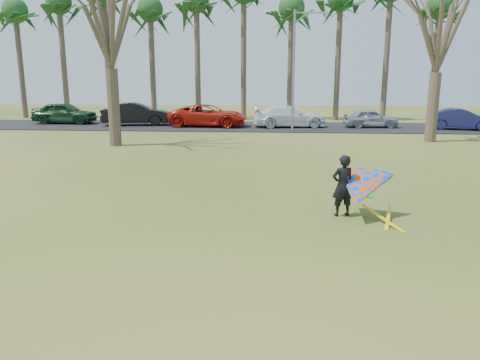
# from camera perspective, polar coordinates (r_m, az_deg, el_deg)

# --- Properties ---
(ground) EXTENTS (100.00, 100.00, 0.00)m
(ground) POSITION_cam_1_polar(r_m,az_deg,el_deg) (11.04, -0.83, -7.88)
(ground) COLOR #2A5312
(ground) RESTS_ON ground
(parking_strip) EXTENTS (46.00, 7.00, 0.06)m
(parking_strip) POSITION_cam_1_polar(r_m,az_deg,el_deg) (35.50, 2.97, 6.51)
(parking_strip) COLOR black
(parking_strip) RESTS_ON ground
(palm_0) EXTENTS (4.84, 4.84, 10.84)m
(palm_0) POSITION_cam_1_polar(r_m,az_deg,el_deg) (47.54, -25.72, 17.95)
(palm_0) COLOR #4B3D2D
(palm_0) RESTS_ON ground
(palm_1) EXTENTS (4.84, 4.84, 11.54)m
(palm_1) POSITION_cam_1_polar(r_m,az_deg,el_deg) (45.82, -21.22, 19.43)
(palm_1) COLOR #4C3C2D
(palm_1) RESTS_ON ground
(palm_3) EXTENTS (4.84, 4.84, 10.84)m
(palm_3) POSITION_cam_1_polar(r_m,az_deg,el_deg) (43.04, -10.90, 19.60)
(palm_3) COLOR #493D2B
(palm_3) RESTS_ON ground
(palm_4) EXTENTS (4.84, 4.84, 11.54)m
(palm_4) POSITION_cam_1_polar(r_m,az_deg,el_deg) (42.29, -5.34, 20.82)
(palm_4) COLOR #4D3F2E
(palm_4) RESTS_ON ground
(palm_6) EXTENTS (4.84, 4.84, 10.84)m
(palm_6) POSITION_cam_1_polar(r_m,az_deg,el_deg) (41.63, 6.31, 19.98)
(palm_6) COLOR #4D3E2E
(palm_6) RESTS_ON ground
(palm_7) EXTENTS (4.84, 4.84, 11.54)m
(palm_7) POSITION_cam_1_polar(r_m,az_deg,el_deg) (42.01, 12.17, 20.65)
(palm_7) COLOR #46372A
(palm_7) RESTS_ON ground
(palm_9) EXTENTS (4.84, 4.84, 10.84)m
(palm_9) POSITION_cam_1_polar(r_m,az_deg,el_deg) (43.60, 23.19, 18.75)
(palm_9) COLOR #48382B
(palm_9) RESTS_ON ground
(bare_tree_left) EXTENTS (6.60, 6.60, 9.70)m
(bare_tree_left) POSITION_cam_1_polar(r_m,az_deg,el_deg) (27.00, -15.76, 18.75)
(bare_tree_left) COLOR #473A2B
(bare_tree_left) RESTS_ON ground
(bare_tree_right) EXTENTS (6.27, 6.27, 9.21)m
(bare_tree_right) POSITION_cam_1_polar(r_m,az_deg,el_deg) (29.80, 23.22, 16.94)
(bare_tree_right) COLOR #48392B
(bare_tree_right) RESTS_ON ground
(streetlight) EXTENTS (2.28, 0.18, 8.00)m
(streetlight) POSITION_cam_1_polar(r_m,az_deg,el_deg) (32.31, 6.85, 13.70)
(streetlight) COLOR gray
(streetlight) RESTS_ON ground
(car_0) EXTENTS (4.94, 2.02, 1.68)m
(car_0) POSITION_cam_1_polar(r_m,az_deg,el_deg) (39.93, -20.59, 7.67)
(car_0) COLOR #173A1D
(car_0) RESTS_ON parking_strip
(car_1) EXTENTS (5.41, 2.66, 1.70)m
(car_1) POSITION_cam_1_polar(r_m,az_deg,el_deg) (37.01, -12.51, 7.86)
(car_1) COLOR black
(car_1) RESTS_ON parking_strip
(car_2) EXTENTS (6.03, 3.10, 1.63)m
(car_2) POSITION_cam_1_polar(r_m,az_deg,el_deg) (35.44, -3.92, 7.86)
(car_2) COLOR red
(car_2) RESTS_ON parking_strip
(car_3) EXTENTS (5.62, 2.93, 1.56)m
(car_3) POSITION_cam_1_polar(r_m,az_deg,el_deg) (35.11, 6.04, 7.72)
(car_3) COLOR white
(car_3) RESTS_ON parking_strip
(car_4) EXTENTS (4.01, 1.84, 1.33)m
(car_4) POSITION_cam_1_polar(r_m,az_deg,el_deg) (36.00, 15.66, 7.26)
(car_4) COLOR #999FA6
(car_4) RESTS_ON parking_strip
(car_5) EXTENTS (4.68, 2.48, 1.47)m
(car_5) POSITION_cam_1_polar(r_m,az_deg,el_deg) (36.80, 25.35, 6.73)
(car_5) COLOR #191B4D
(car_5) RESTS_ON parking_strip
(kite_flyer) EXTENTS (2.13, 2.39, 2.02)m
(kite_flyer) POSITION_cam_1_polar(r_m,az_deg,el_deg) (13.15, 14.26, -1.00)
(kite_flyer) COLOR black
(kite_flyer) RESTS_ON ground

